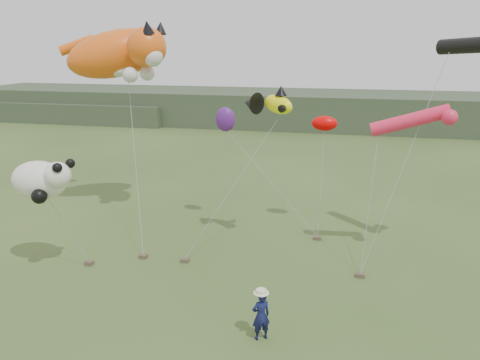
% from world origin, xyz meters
% --- Properties ---
extents(ground, '(120.00, 120.00, 0.00)m').
position_xyz_m(ground, '(0.00, 0.00, 0.00)').
color(ground, '#385123').
rests_on(ground, ground).
extents(headland, '(90.00, 13.00, 4.00)m').
position_xyz_m(headland, '(-3.11, 44.69, 1.92)').
color(headland, '#2D3D28').
rests_on(headland, ground).
extents(festival_attendant, '(0.76, 0.69, 1.74)m').
position_xyz_m(festival_attendant, '(1.98, 0.08, 0.87)').
color(festival_attendant, '#111542').
rests_on(festival_attendant, ground).
extents(sandbag_anchors, '(12.18, 5.47, 0.18)m').
position_xyz_m(sandbag_anchors, '(-0.97, 5.58, 0.09)').
color(sandbag_anchors, brown).
rests_on(sandbag_anchors, ground).
extents(cat_kite, '(7.24, 4.94, 3.54)m').
position_xyz_m(cat_kite, '(-7.60, 10.57, 9.08)').
color(cat_kite, '#EE5C13').
rests_on(cat_kite, ground).
extents(fish_kite, '(2.78, 1.81, 1.35)m').
position_xyz_m(fish_kite, '(0.83, 7.57, 6.97)').
color(fish_kite, '#FFFB0D').
rests_on(fish_kite, ground).
extents(tube_kites, '(6.07, 3.11, 4.50)m').
position_xyz_m(tube_kites, '(8.62, 7.90, 8.19)').
color(tube_kites, black).
rests_on(tube_kites, ground).
extents(panda_kite, '(2.86, 1.85, 1.78)m').
position_xyz_m(panda_kite, '(-7.87, 3.02, 4.09)').
color(panda_kite, white).
rests_on(panda_kite, ground).
extents(misc_kites, '(6.24, 1.25, 1.27)m').
position_xyz_m(misc_kites, '(0.45, 10.32, 5.72)').
color(misc_kites, '#ED0202').
rests_on(misc_kites, ground).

